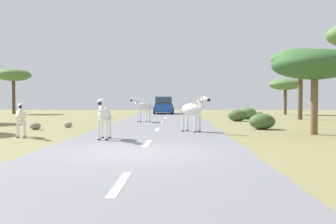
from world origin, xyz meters
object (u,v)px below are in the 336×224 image
Objects in this scene: zebra_0 at (104,114)px; zebra_4 at (21,116)px; bush_2 at (237,115)px; rock_2 at (35,126)px; rock_3 at (257,114)px; zebra_2 at (193,110)px; tree_2 at (301,60)px; rock_0 at (68,125)px; tree_4 at (285,85)px; tree_0 at (315,65)px; bush_3 at (262,121)px; rock_1 at (107,116)px; zebra_3 at (142,107)px; car_0 at (163,106)px; bush_0 at (247,113)px; tree_6 at (13,75)px.

zebra_4 is (-3.53, 1.20, -0.11)m from zebra_0.
zebra_0 is 1.21× the size of bush_2.
rock_3 is (13.48, 12.23, 0.12)m from rock_2.
zebra_0 is 4.74m from zebra_2.
zebra_2 is 0.31× the size of tree_2.
tree_4 is at bearing 47.12° from rock_0.
tree_0 is at bearing 125.84° from zebra_2.
bush_3 is 11.88m from rock_3.
zebra_3 is at bearing -51.51° from rock_1.
car_0 is 1.23× the size of tree_0.
rock_3 is at bearing 42.22° from rock_2.
tree_2 is (8.54, 11.90, 3.47)m from zebra_2.
tree_0 is (5.12, -0.72, 1.92)m from zebra_2.
bush_2 is (6.42, 1.82, -0.61)m from zebra_3.
tree_2 reaches higher than rock_0.
rock_0 is (-9.99, -6.31, -0.25)m from bush_2.
zebra_3 is 12.75m from tree_2.
zebra_2 is 7.30m from rock_0.
bush_3 is at bearing -44.05° from rock_1.
bush_3 is 13.27m from rock_1.
car_0 reaches higher than zebra_2.
tree_0 is 13.17m from tree_2.
tree_4 is at bearing 58.45° from bush_0.
zebra_3 is 21.27m from tree_6.
zebra_2 is 12.91m from rock_1.
zebra_0 is 17.53m from bush_0.
rock_1 is at bearing -108.51° from zebra_2.
tree_6 is 3.61× the size of bush_3.
rock_3 is (12.28, 10.73, 0.15)m from rock_0.
tree_0 is at bearing -87.84° from bush_0.
zebra_2 is at bearing -51.64° from tree_6.
car_0 is 21.07m from rock_2.
car_0 is 7.03× the size of rock_1.
bush_0 is 1.11× the size of bush_2.
bush_0 is 2.76× the size of rock_2.
bush_0 reaches higher than rock_1.
bush_2 is (-1.17, -2.79, -0.04)m from bush_0.
car_0 is 3.34× the size of bush_2.
car_0 is 13.70m from bush_2.
car_0 is at bearing -130.51° from zebra_2.
tree_6 reaches higher than car_0.
rock_3 is at bearing 144.67° from tree_2.
bush_2 is 1.02× the size of bush_3.
car_0 is at bearing 134.37° from rock_3.
tree_2 reaches higher than zebra_0.
rock_1 is (-2.63, 14.79, -0.70)m from zebra_0.
zebra_0 is 0.30× the size of tree_2.
zebra_4 is 18.43m from bush_0.
zebra_0 reaches higher than rock_3.
zebra_2 is 1.23× the size of bush_2.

